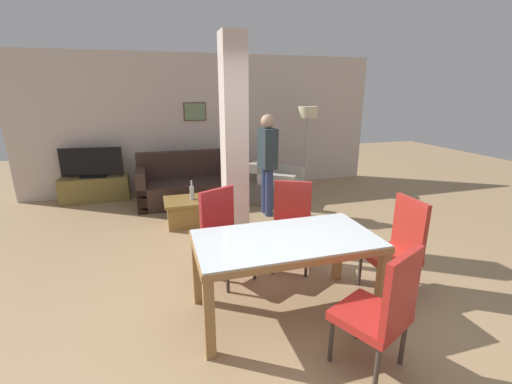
% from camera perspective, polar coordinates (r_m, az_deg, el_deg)
% --- Properties ---
extents(ground_plane, '(18.00, 18.00, 0.00)m').
position_cam_1_polar(ground_plane, '(3.47, 4.72, -19.07)').
color(ground_plane, '#A0815A').
extents(back_wall, '(7.20, 0.09, 2.70)m').
position_cam_1_polar(back_wall, '(7.18, -8.17, 11.19)').
color(back_wall, beige).
rests_on(back_wall, ground_plane).
extents(divider_pillar, '(0.30, 0.36, 2.70)m').
position_cam_1_polar(divider_pillar, '(4.49, -3.66, 8.06)').
color(divider_pillar, beige).
rests_on(divider_pillar, ground_plane).
extents(dining_table, '(1.63, 0.86, 0.76)m').
position_cam_1_polar(dining_table, '(3.15, 4.98, -10.19)').
color(dining_table, olive).
rests_on(dining_table, ground_plane).
extents(dining_chair_far_left, '(0.62, 0.62, 1.00)m').
position_cam_1_polar(dining_chair_far_left, '(3.77, -5.28, -6.78)').
color(dining_chair_far_left, '#A92327').
rests_on(dining_chair_far_left, ground_plane).
extents(dining_chair_head_right, '(0.46, 0.46, 1.00)m').
position_cam_1_polar(dining_chair_head_right, '(3.76, 22.51, -8.09)').
color(dining_chair_head_right, '#B02B22').
rests_on(dining_chair_head_right, ground_plane).
extents(dining_chair_far_right, '(0.61, 0.61, 1.00)m').
position_cam_1_polar(dining_chair_far_right, '(4.04, 5.94, -5.14)').
color(dining_chair_far_right, '#B22C27').
rests_on(dining_chair_far_right, ground_plane).
extents(dining_chair_near_right, '(0.61, 0.61, 1.00)m').
position_cam_1_polar(dining_chair_near_right, '(2.73, 20.27, -17.74)').
color(dining_chair_near_right, '#B0231E').
rests_on(dining_chair_near_right, ground_plane).
extents(sofa, '(1.82, 0.92, 0.90)m').
position_cam_1_polar(sofa, '(6.49, -11.08, 1.03)').
color(sofa, '#36251F').
rests_on(sofa, ground_plane).
extents(armchair, '(1.20, 1.21, 0.76)m').
position_cam_1_polar(armchair, '(6.44, 3.25, 0.92)').
color(armchair, '#B8B1A2').
rests_on(armchair, ground_plane).
extents(coffee_table, '(0.73, 0.60, 0.40)m').
position_cam_1_polar(coffee_table, '(5.43, -11.14, -3.17)').
color(coffee_table, olive).
rests_on(coffee_table, ground_plane).
extents(bottle, '(0.07, 0.07, 0.30)m').
position_cam_1_polar(bottle, '(5.34, -10.63, -0.02)').
color(bottle, '#B2B7BC').
rests_on(bottle, coffee_table).
extents(tv_stand, '(1.21, 0.40, 0.46)m').
position_cam_1_polar(tv_stand, '(7.12, -25.21, 0.50)').
color(tv_stand, olive).
rests_on(tv_stand, ground_plane).
extents(tv_screen, '(1.08, 0.25, 0.55)m').
position_cam_1_polar(tv_screen, '(7.01, -25.70, 4.39)').
color(tv_screen, black).
rests_on(tv_screen, tv_stand).
extents(floor_lamp, '(0.40, 0.40, 1.70)m').
position_cam_1_polar(floor_lamp, '(7.05, 8.53, 11.87)').
color(floor_lamp, '#B7B7BC').
rests_on(floor_lamp, ground_plane).
extents(standing_person, '(0.24, 0.39, 1.65)m').
position_cam_1_polar(standing_person, '(5.56, 1.90, 5.60)').
color(standing_person, navy).
rests_on(standing_person, ground_plane).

